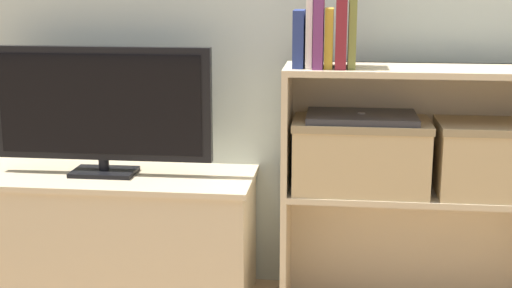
# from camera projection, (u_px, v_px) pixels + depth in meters

# --- Properties ---
(tv_stand) EXTENTS (1.05, 0.38, 0.45)m
(tv_stand) POSITION_uv_depth(u_px,v_px,m) (107.00, 235.00, 2.55)
(tv_stand) COLOR #CCB793
(tv_stand) RESTS_ON ground_plane
(tv) EXTENTS (0.77, 0.14, 0.45)m
(tv) POSITION_uv_depth(u_px,v_px,m) (101.00, 107.00, 2.44)
(tv) COLOR black
(tv) RESTS_ON tv_stand
(bookshelf_lower_tier) EXTENTS (0.96, 0.28, 0.44)m
(bookshelf_lower_tier) POSITION_uv_depth(u_px,v_px,m) (425.00, 232.00, 2.43)
(bookshelf_lower_tier) COLOR #CCB793
(bookshelf_lower_tier) RESTS_ON ground_plane
(bookshelf_upper_tier) EXTENTS (0.96, 0.28, 0.40)m
(bookshelf_upper_tier) POSITION_uv_depth(u_px,v_px,m) (432.00, 110.00, 2.33)
(bookshelf_upper_tier) COLOR #CCB793
(bookshelf_upper_tier) RESTS_ON bookshelf_lower_tier
(book_navy) EXTENTS (0.03, 0.13, 0.18)m
(book_navy) POSITION_uv_depth(u_px,v_px,m) (299.00, 39.00, 2.24)
(book_navy) COLOR navy
(book_navy) RESTS_ON bookshelf_upper_tier
(book_ivory) EXTENTS (0.02, 0.12, 0.23)m
(book_ivory) POSITION_uv_depth(u_px,v_px,m) (310.00, 31.00, 2.23)
(book_ivory) COLOR silver
(book_ivory) RESTS_ON bookshelf_upper_tier
(book_plum) EXTENTS (0.03, 0.16, 0.22)m
(book_plum) POSITION_uv_depth(u_px,v_px,m) (319.00, 33.00, 2.23)
(book_plum) COLOR #6B2D66
(book_plum) RESTS_ON bookshelf_upper_tier
(book_mustard) EXTENTS (0.03, 0.12, 0.18)m
(book_mustard) POSITION_uv_depth(u_px,v_px,m) (329.00, 38.00, 2.23)
(book_mustard) COLOR gold
(book_mustard) RESTS_ON bookshelf_upper_tier
(book_maroon) EXTENTS (0.03, 0.15, 0.21)m
(book_maroon) POSITION_uv_depth(u_px,v_px,m) (341.00, 33.00, 2.22)
(book_maroon) COLOR maroon
(book_maroon) RESTS_ON bookshelf_upper_tier
(book_olive) EXTENTS (0.02, 0.13, 0.24)m
(book_olive) POSITION_uv_depth(u_px,v_px,m) (352.00, 29.00, 2.21)
(book_olive) COLOR olive
(book_olive) RESTS_ON bookshelf_upper_tier
(storage_basket_left) EXTENTS (0.44, 0.24, 0.23)m
(storage_basket_left) POSITION_uv_depth(u_px,v_px,m) (360.00, 152.00, 2.32)
(storage_basket_left) COLOR tan
(storage_basket_left) RESTS_ON bookshelf_lower_tier
(storage_basket_right) EXTENTS (0.44, 0.24, 0.23)m
(storage_basket_right) POSITION_uv_depth(u_px,v_px,m) (507.00, 156.00, 2.27)
(storage_basket_right) COLOR tan
(storage_basket_right) RESTS_ON bookshelf_lower_tier
(laptop) EXTENTS (0.35, 0.23, 0.02)m
(laptop) POSITION_uv_depth(u_px,v_px,m) (361.00, 117.00, 2.29)
(laptop) COLOR #2D2D33
(laptop) RESTS_ON storage_basket_left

